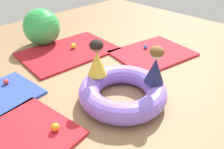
{
  "coord_description": "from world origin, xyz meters",
  "views": [
    {
      "loc": [
        -1.85,
        -1.75,
        1.89
      ],
      "look_at": [
        -0.06,
        0.08,
        0.32
      ],
      "focal_mm": 36.33,
      "sensor_mm": 36.0,
      "label": 1
    }
  ],
  "objects_px": {
    "child_in_navy": "(155,65)",
    "play_ball_blue": "(146,47)",
    "play_ball_red": "(6,82)",
    "exercise_ball_large": "(42,27)",
    "child_in_yellow": "(97,58)",
    "play_ball_orange": "(55,127)",
    "play_ball_yellow": "(73,46)",
    "inflatable_cushion": "(123,92)"
  },
  "relations": [
    {
      "from": "inflatable_cushion",
      "to": "play_ball_yellow",
      "type": "xyz_separation_m",
      "value": [
        0.46,
        1.73,
        -0.05
      ]
    },
    {
      "from": "child_in_navy",
      "to": "play_ball_red",
      "type": "height_order",
      "value": "child_in_navy"
    },
    {
      "from": "play_ball_yellow",
      "to": "inflatable_cushion",
      "type": "bearing_deg",
      "value": -104.85
    },
    {
      "from": "child_in_navy",
      "to": "inflatable_cushion",
      "type": "bearing_deg",
      "value": -82.79
    },
    {
      "from": "child_in_yellow",
      "to": "play_ball_yellow",
      "type": "xyz_separation_m",
      "value": [
        0.55,
        1.34,
        -0.43
      ]
    },
    {
      "from": "play_ball_blue",
      "to": "inflatable_cushion",
      "type": "bearing_deg",
      "value": -152.3
    },
    {
      "from": "play_ball_yellow",
      "to": "play_ball_red",
      "type": "height_order",
      "value": "play_ball_yellow"
    },
    {
      "from": "child_in_yellow",
      "to": "exercise_ball_large",
      "type": "bearing_deg",
      "value": -45.62
    },
    {
      "from": "exercise_ball_large",
      "to": "play_ball_orange",
      "type": "bearing_deg",
      "value": -117.27
    },
    {
      "from": "play_ball_yellow",
      "to": "play_ball_orange",
      "type": "distance_m",
      "value": 2.16
    },
    {
      "from": "child_in_navy",
      "to": "play_ball_orange",
      "type": "xyz_separation_m",
      "value": [
        -1.28,
        0.36,
        -0.43
      ]
    },
    {
      "from": "play_ball_red",
      "to": "child_in_navy",
      "type": "bearing_deg",
      "value": -52.3
    },
    {
      "from": "play_ball_blue",
      "to": "play_ball_yellow",
      "type": "xyz_separation_m",
      "value": [
        -0.98,
        0.97,
        0.01
      ]
    },
    {
      "from": "play_ball_orange",
      "to": "exercise_ball_large",
      "type": "bearing_deg",
      "value": 62.73
    },
    {
      "from": "child_in_navy",
      "to": "play_ball_red",
      "type": "relative_size",
      "value": 6.33
    },
    {
      "from": "play_ball_blue",
      "to": "play_ball_orange",
      "type": "xyz_separation_m",
      "value": [
        -2.41,
        -0.65,
        0.01
      ]
    },
    {
      "from": "play_ball_blue",
      "to": "exercise_ball_large",
      "type": "relative_size",
      "value": 0.1
    },
    {
      "from": "child_in_navy",
      "to": "exercise_ball_large",
      "type": "height_order",
      "value": "child_in_navy"
    },
    {
      "from": "child_in_navy",
      "to": "child_in_yellow",
      "type": "relative_size",
      "value": 0.98
    },
    {
      "from": "play_ball_orange",
      "to": "play_ball_red",
      "type": "bearing_deg",
      "value": 90.36
    },
    {
      "from": "play_ball_blue",
      "to": "child_in_navy",
      "type": "bearing_deg",
      "value": -138.22
    },
    {
      "from": "play_ball_yellow",
      "to": "play_ball_red",
      "type": "xyz_separation_m",
      "value": [
        -1.43,
        -0.32,
        -0.01
      ]
    },
    {
      "from": "inflatable_cushion",
      "to": "child_in_yellow",
      "type": "relative_size",
      "value": 2.3
    },
    {
      "from": "play_ball_yellow",
      "to": "exercise_ball_large",
      "type": "bearing_deg",
      "value": 110.77
    },
    {
      "from": "child_in_yellow",
      "to": "play_ball_orange",
      "type": "height_order",
      "value": "child_in_yellow"
    },
    {
      "from": "inflatable_cushion",
      "to": "child_in_yellow",
      "type": "distance_m",
      "value": 0.55
    },
    {
      "from": "play_ball_orange",
      "to": "exercise_ball_large",
      "type": "relative_size",
      "value": 0.14
    },
    {
      "from": "play_ball_orange",
      "to": "exercise_ball_large",
      "type": "distance_m",
      "value": 2.58
    },
    {
      "from": "play_ball_red",
      "to": "exercise_ball_large",
      "type": "distance_m",
      "value": 1.56
    },
    {
      "from": "child_in_yellow",
      "to": "exercise_ball_large",
      "type": "distance_m",
      "value": 2.03
    },
    {
      "from": "child_in_yellow",
      "to": "play_ball_orange",
      "type": "xyz_separation_m",
      "value": [
        -0.88,
        -0.28,
        -0.43
      ]
    },
    {
      "from": "play_ball_blue",
      "to": "play_ball_orange",
      "type": "height_order",
      "value": "play_ball_orange"
    },
    {
      "from": "exercise_ball_large",
      "to": "child_in_navy",
      "type": "bearing_deg",
      "value": -87.81
    },
    {
      "from": "play_ball_blue",
      "to": "child_in_yellow",
      "type": "bearing_deg",
      "value": -166.55
    },
    {
      "from": "child_in_navy",
      "to": "child_in_yellow",
      "type": "distance_m",
      "value": 0.76
    },
    {
      "from": "play_ball_yellow",
      "to": "play_ball_red",
      "type": "distance_m",
      "value": 1.47
    },
    {
      "from": "inflatable_cushion",
      "to": "child_in_navy",
      "type": "relative_size",
      "value": 2.34
    },
    {
      "from": "play_ball_blue",
      "to": "play_ball_yellow",
      "type": "distance_m",
      "value": 1.38
    },
    {
      "from": "child_in_yellow",
      "to": "play_ball_red",
      "type": "xyz_separation_m",
      "value": [
        -0.88,
        1.02,
        -0.44
      ]
    },
    {
      "from": "child_in_navy",
      "to": "play_ball_blue",
      "type": "xyz_separation_m",
      "value": [
        1.13,
        1.01,
        -0.44
      ]
    },
    {
      "from": "child_in_yellow",
      "to": "exercise_ball_large",
      "type": "height_order",
      "value": "child_in_yellow"
    },
    {
      "from": "play_ball_yellow",
      "to": "play_ball_orange",
      "type": "relative_size",
      "value": 1.03
    }
  ]
}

